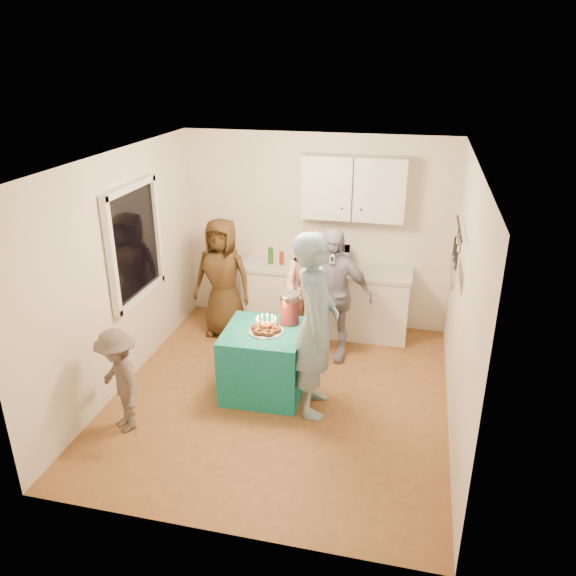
% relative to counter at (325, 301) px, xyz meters
% --- Properties ---
extents(floor, '(4.00, 4.00, 0.00)m').
position_rel_counter_xyz_m(floor, '(-0.20, -1.70, -0.43)').
color(floor, brown).
rests_on(floor, ground).
extents(ceiling, '(4.00, 4.00, 0.00)m').
position_rel_counter_xyz_m(ceiling, '(-0.20, -1.70, 2.17)').
color(ceiling, white).
rests_on(ceiling, floor).
extents(back_wall, '(3.60, 3.60, 0.00)m').
position_rel_counter_xyz_m(back_wall, '(-0.20, 0.30, 0.87)').
color(back_wall, silver).
rests_on(back_wall, floor).
extents(left_wall, '(4.00, 4.00, 0.00)m').
position_rel_counter_xyz_m(left_wall, '(-2.00, -1.70, 0.87)').
color(left_wall, silver).
rests_on(left_wall, floor).
extents(right_wall, '(4.00, 4.00, 0.00)m').
position_rel_counter_xyz_m(right_wall, '(1.60, -1.70, 0.87)').
color(right_wall, silver).
rests_on(right_wall, floor).
extents(window_night, '(0.04, 1.00, 1.20)m').
position_rel_counter_xyz_m(window_night, '(-1.97, -1.40, 1.12)').
color(window_night, black).
rests_on(window_night, left_wall).
extents(counter, '(2.20, 0.58, 0.86)m').
position_rel_counter_xyz_m(counter, '(0.00, 0.00, 0.00)').
color(counter, white).
rests_on(counter, floor).
extents(countertop, '(2.24, 0.62, 0.05)m').
position_rel_counter_xyz_m(countertop, '(0.00, -0.00, 0.46)').
color(countertop, beige).
rests_on(countertop, counter).
extents(upper_cabinet, '(1.30, 0.30, 0.80)m').
position_rel_counter_xyz_m(upper_cabinet, '(0.30, 0.15, 1.52)').
color(upper_cabinet, white).
rests_on(upper_cabinet, back_wall).
extents(pot_rack, '(0.12, 1.00, 0.60)m').
position_rel_counter_xyz_m(pot_rack, '(1.52, -1.00, 1.17)').
color(pot_rack, black).
rests_on(pot_rack, right_wall).
extents(microwave, '(0.53, 0.38, 0.28)m').
position_rel_counter_xyz_m(microwave, '(0.05, 0.00, 0.62)').
color(microwave, white).
rests_on(microwave, countertop).
extents(party_table, '(0.87, 0.87, 0.76)m').
position_rel_counter_xyz_m(party_table, '(-0.40, -1.65, -0.05)').
color(party_table, '#127B78').
rests_on(party_table, floor).
extents(donut_cake, '(0.38, 0.38, 0.18)m').
position_rel_counter_xyz_m(donut_cake, '(-0.36, -1.68, 0.42)').
color(donut_cake, '#381C0C').
rests_on(donut_cake, party_table).
extents(punch_jar, '(0.22, 0.22, 0.34)m').
position_rel_counter_xyz_m(punch_jar, '(-0.17, -1.41, 0.50)').
color(punch_jar, red).
rests_on(punch_jar, party_table).
extents(man_birthday, '(0.55, 0.77, 1.96)m').
position_rel_counter_xyz_m(man_birthday, '(0.20, -1.84, 0.55)').
color(man_birthday, '#789CAF').
rests_on(man_birthday, floor).
extents(woman_back_left, '(0.81, 0.56, 1.60)m').
position_rel_counter_xyz_m(woman_back_left, '(-1.30, -0.40, 0.37)').
color(woman_back_left, brown).
rests_on(woman_back_left, floor).
extents(woman_back_center, '(0.78, 0.61, 1.55)m').
position_rel_counter_xyz_m(woman_back_center, '(-0.13, -0.49, 0.34)').
color(woman_back_center, '#FE9D84').
rests_on(woman_back_center, floor).
extents(woman_back_right, '(1.00, 0.47, 1.67)m').
position_rel_counter_xyz_m(woman_back_right, '(0.19, -0.70, 0.40)').
color(woman_back_right, '#171037').
rests_on(woman_back_right, floor).
extents(child_near_left, '(0.81, 0.77, 1.10)m').
position_rel_counter_xyz_m(child_near_left, '(-1.60, -2.63, 0.12)').
color(child_near_left, '#514540').
rests_on(child_near_left, floor).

